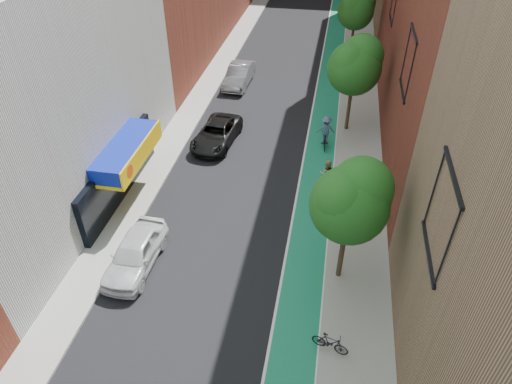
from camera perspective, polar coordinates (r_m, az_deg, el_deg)
The scene contains 14 objects.
bike_lane at distance 35.11m, azimuth 8.61°, elevation 9.50°, with size 2.00×68.00×0.01m, color #137047.
sidewalk_left at distance 36.59m, azimuth -7.44°, elevation 10.96°, with size 2.00×68.00×0.15m, color gray.
sidewalk_right at distance 35.14m, azimuth 12.73°, elevation 9.13°, with size 3.00×68.00×0.15m, color gray.
building_left_white at distance 26.62m, azimuth -26.66°, elevation 10.78°, with size 8.00×20.00×12.00m, color silver.
tree_near at distance 19.13m, azimuth 11.83°, elevation -0.93°, with size 3.40×3.36×6.42m.
tree_mid at distance 31.29m, azimuth 12.34°, elevation 15.36°, with size 3.55×3.53×6.74m.
tree_far at distance 44.71m, azimuth 12.46°, elevation 21.52°, with size 3.30×3.25×6.21m.
parked_car_white at distance 22.61m, azimuth -14.88°, elevation -7.39°, with size 1.89×4.69×1.60m, color silver.
parked_car_black at distance 31.02m, azimuth -4.96°, elevation 7.27°, with size 2.38×5.15×1.43m, color black.
parked_car_silver at distance 39.29m, azimuth -2.12°, elevation 14.39°, with size 1.75×5.03×1.66m, color gray.
cyclist_lane_near at distance 26.60m, azimuth 8.77°, elevation 1.64°, with size 0.87×1.78×2.10m.
cyclist_lane_mid at distance 25.38m, azimuth 8.79°, elevation -0.83°, with size 0.96×1.74×1.96m.
cyclist_lane_far at distance 30.70m, azimuth 8.69°, elevation 7.25°, with size 1.27×1.81×2.24m.
parked_bike_mid at distance 19.20m, azimuth 9.25°, elevation -18.12°, with size 0.43×1.52×0.91m, color black.
Camera 1 is at (4.43, -5.07, 16.34)m, focal length 32.00 mm.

